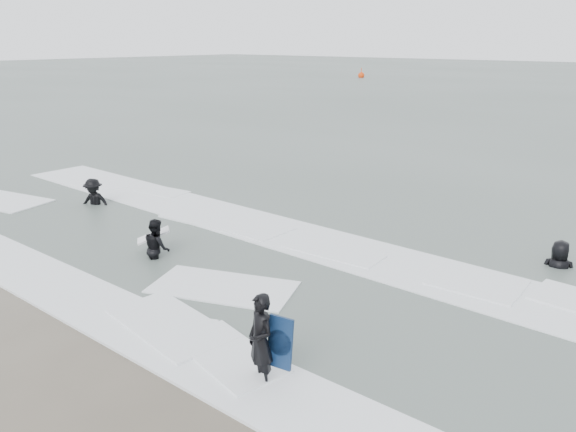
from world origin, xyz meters
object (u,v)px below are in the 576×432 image
Objects in this scene: surfer_wading at (158,258)px; surfer_right_far at (558,268)px; surfer_breaker at (95,206)px; buoy at (361,75)px; surfer_centre at (261,383)px.

surfer_wading is 0.89× the size of surfer_right_far.
surfer_breaker is 74.55m from buoy.
surfer_right_far is (8.99, 6.57, 0.00)m from surfer_wading.
surfer_right_far reaches higher than surfer_breaker.
surfer_breaker is 0.99× the size of surfer_right_far.
buoy reaches higher than surfer_breaker.
surfer_right_far is (2.60, 9.17, 0.00)m from surfer_centre.
surfer_right_far is (15.04, 4.82, 0.00)m from surfer_breaker.
surfer_centre is 0.92× the size of surfer_right_far.
buoy is at bearing 86.89° from surfer_breaker.
surfer_wading is 11.13m from surfer_right_far.
surfer_centre is 1.08× the size of buoy.
surfer_right_far is at bearing -10.50° from surfer_breaker.
surfer_right_far is at bearing 92.80° from surfer_centre.
buoy reaches higher than surfer_centre.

